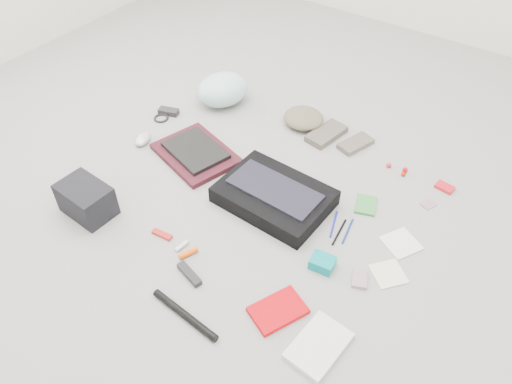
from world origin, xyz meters
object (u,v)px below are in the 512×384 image
Objects in this scene: messenger_bag at (274,196)px; bike_helmet at (223,89)px; laptop at (195,150)px; camera_bag at (86,200)px; book_red at (278,310)px; accordion_wallet at (322,263)px.

bike_helmet is at bearing 145.61° from messenger_bag.
laptop is 1.01× the size of bike_helmet.
bike_helmet is at bearing 127.63° from laptop.
camera_bag reaches higher than book_red.
bike_helmet is 1.01m from camera_bag.
book_red is (0.32, -0.47, -0.03)m from messenger_bag.
camera_bag reaches higher than accordion_wallet.
laptop is 1.51× the size of book_red.
bike_helmet is 3.15× the size of accordion_wallet.
laptop is at bearing 79.52° from camera_bag.
book_red is at bearing -22.03° from bike_helmet.
messenger_bag is 5.10× the size of accordion_wallet.
camera_bag is 2.42× the size of accordion_wallet.
laptop is 3.18× the size of accordion_wallet.
messenger_bag is 0.40m from accordion_wallet.
bike_helmet reaches higher than messenger_bag.
camera_bag is 1.15× the size of book_red.
messenger_bag is 2.42× the size of book_red.
accordion_wallet is at bearing 0.56° from laptop.
laptop is 0.97m from book_red.
messenger_bag reaches higher than accordion_wallet.
messenger_bag is 0.50m from laptop.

